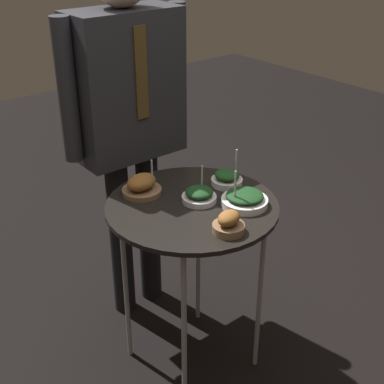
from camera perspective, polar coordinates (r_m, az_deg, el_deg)
ground_plane at (r=2.45m, az=-0.00°, el=-17.30°), size 8.00×8.00×0.00m
serving_cart at (r=2.01m, az=-0.00°, el=-2.85°), size 0.64×0.64×0.77m
bowl_spinach_front_right at (r=1.97m, az=5.63°, el=-0.78°), size 0.17×0.17×0.15m
bowl_spinach_center at (r=1.98m, az=0.79°, el=-0.36°), size 0.13×0.13×0.13m
bowl_spinach_far_rim at (r=2.11m, az=3.76°, el=1.47°), size 0.12×0.12×0.15m
bowl_roast_near_rim at (r=1.80m, az=3.92°, el=-3.38°), size 0.11×0.11×0.08m
bowl_roast_mid_right at (r=2.04m, az=-5.39°, el=0.68°), size 0.15×0.15×0.14m
waiter_figure at (r=2.25m, az=-6.89°, el=9.36°), size 0.60×0.23×1.62m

